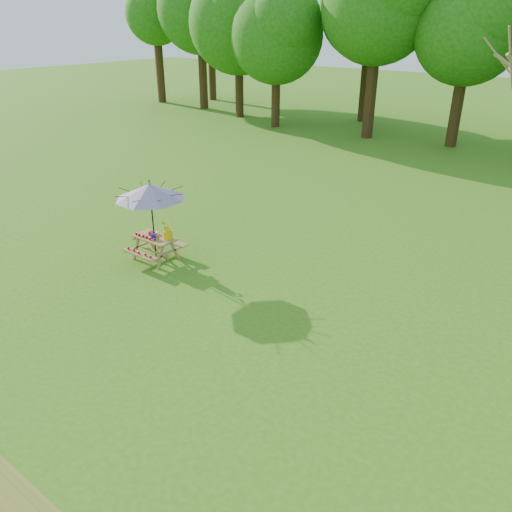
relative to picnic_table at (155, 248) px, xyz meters
The scene contains 6 objects.
ground 4.48m from the picnic_table, 61.25° to the right, with size 120.00×120.00×0.00m, color #3D7516.
picnic_table is the anchor object (origin of this frame).
patio_umbrella 1.62m from the picnic_table, 84.81° to the left, with size 2.44×2.44×2.25m.
produce_bins 0.40m from the picnic_table, 156.51° to the left, with size 0.33×0.36×0.13m.
tomatoes_row 0.44m from the picnic_table, 130.20° to the right, with size 0.77×0.13×0.07m, color red, non-canonical shape.
flower_bucket 0.76m from the picnic_table, 18.37° to the left, with size 0.39×0.36×0.54m.
Camera 1 is at (7.55, -4.24, 6.00)m, focal length 35.00 mm.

